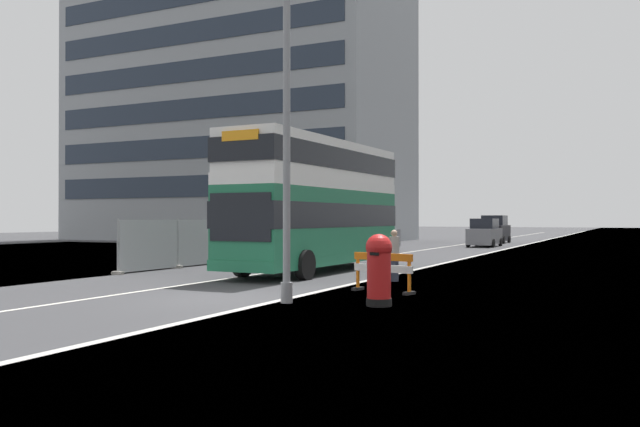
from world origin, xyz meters
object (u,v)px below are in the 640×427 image
object	(u,v)px
red_pillar_postbox	(379,266)
car_receding_far	(494,230)
car_oncoming_near	(375,235)
roadworks_barrier	(383,267)
pedestrian_at_kerb	(394,255)
lamppost_foreground	(287,150)
car_receding_mid	(485,233)
double_decker_bus	(316,203)

from	to	relation	value
red_pillar_postbox	car_receding_far	bearing A→B (deg)	97.61
car_oncoming_near	car_receding_far	distance (m)	16.62
roadworks_barrier	pedestrian_at_kerb	size ratio (longest dim) A/B	1.15
roadworks_barrier	lamppost_foreground	bearing A→B (deg)	-111.79
lamppost_foreground	car_receding_far	bearing A→B (deg)	94.49
lamppost_foreground	pedestrian_at_kerb	xyz separation A→B (m)	(0.48, 6.30, -2.85)
red_pillar_postbox	pedestrian_at_kerb	size ratio (longest dim) A/B	1.01
car_oncoming_near	roadworks_barrier	bearing A→B (deg)	-68.07
red_pillar_postbox	roadworks_barrier	size ratio (longest dim) A/B	0.88
roadworks_barrier	car_receding_mid	distance (m)	30.74
lamppost_foreground	car_receding_mid	xyz separation A→B (m)	(-2.48, 33.68, -2.73)
red_pillar_postbox	car_receding_far	distance (m)	40.73
car_oncoming_near	car_receding_mid	xyz separation A→B (m)	(4.96, 8.90, -0.02)
red_pillar_postbox	car_oncoming_near	world-z (taller)	car_oncoming_near
car_receding_mid	pedestrian_at_kerb	distance (m)	27.54
lamppost_foreground	car_receding_far	size ratio (longest dim) A/B	1.94
roadworks_barrier	pedestrian_at_kerb	distance (m)	3.23
double_decker_bus	car_receding_far	distance (m)	32.25
double_decker_bus	car_receding_mid	xyz separation A→B (m)	(1.03, 25.03, -1.69)
car_receding_mid	red_pillar_postbox	bearing A→B (deg)	-82.00
lamppost_foreground	car_oncoming_near	size ratio (longest dim) A/B	1.72
lamppost_foreground	pedestrian_at_kerb	distance (m)	6.93
car_oncoming_near	car_receding_mid	distance (m)	10.19
red_pillar_postbox	lamppost_foreground	bearing A→B (deg)	-167.38
car_oncoming_near	red_pillar_postbox	bearing A→B (deg)	-68.40
lamppost_foreground	pedestrian_at_kerb	world-z (taller)	lamppost_foreground
car_receding_mid	pedestrian_at_kerb	world-z (taller)	car_receding_mid
double_decker_bus	car_receding_far	size ratio (longest dim) A/B	2.61
red_pillar_postbox	car_receding_far	size ratio (longest dim) A/B	0.42
red_pillar_postbox	pedestrian_at_kerb	bearing A→B (deg)	106.39
red_pillar_postbox	car_receding_far	world-z (taller)	car_receding_far
double_decker_bus	red_pillar_postbox	xyz separation A→B (m)	(5.69, -8.16, -1.72)
double_decker_bus	car_receding_mid	size ratio (longest dim) A/B	2.46
car_receding_mid	car_receding_far	size ratio (longest dim) A/B	1.06
car_receding_far	roadworks_barrier	bearing A→B (deg)	-83.23
lamppost_foreground	red_pillar_postbox	bearing A→B (deg)	12.62
lamppost_foreground	car_oncoming_near	distance (m)	26.02
double_decker_bus	pedestrian_at_kerb	distance (m)	4.96
double_decker_bus	pedestrian_at_kerb	world-z (taller)	double_decker_bus
lamppost_foreground	red_pillar_postbox	xyz separation A→B (m)	(2.19, 0.49, -2.76)
double_decker_bus	car_receding_mid	distance (m)	25.11
car_receding_far	double_decker_bus	bearing A→B (deg)	-90.53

